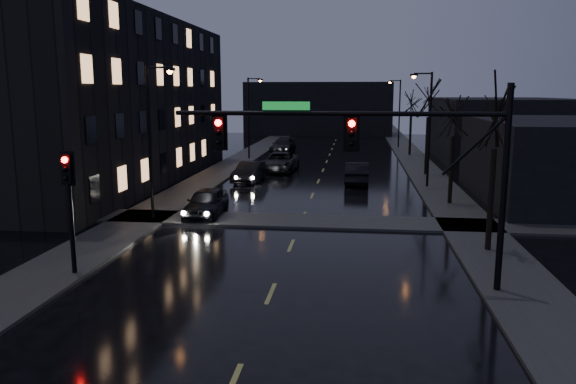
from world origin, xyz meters
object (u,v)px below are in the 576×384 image
(oncoming_car_d, at_px, (283,146))
(oncoming_car_b, at_px, (250,172))
(lead_car, at_px, (357,173))
(oncoming_car_a, at_px, (206,203))
(oncoming_car_c, at_px, (280,162))

(oncoming_car_d, bearing_deg, oncoming_car_b, -85.88)
(lead_car, bearing_deg, oncoming_car_a, 56.62)
(oncoming_car_a, distance_m, lead_car, 14.52)
(lead_car, bearing_deg, oncoming_car_c, -40.30)
(oncoming_car_b, xyz_separation_m, lead_car, (7.95, 0.21, 0.04))
(oncoming_car_b, bearing_deg, oncoming_car_a, -84.05)
(oncoming_car_b, height_order, oncoming_car_d, oncoming_car_d)
(oncoming_car_c, bearing_deg, oncoming_car_a, -92.89)
(oncoming_car_a, distance_m, oncoming_car_c, 17.74)
(oncoming_car_a, height_order, oncoming_car_b, oncoming_car_a)
(oncoming_car_a, height_order, lead_car, lead_car)
(oncoming_car_d, height_order, lead_car, lead_car)
(oncoming_car_a, distance_m, oncoming_car_b, 11.82)
(oncoming_car_a, relative_size, oncoming_car_c, 0.78)
(oncoming_car_c, relative_size, lead_car, 1.20)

